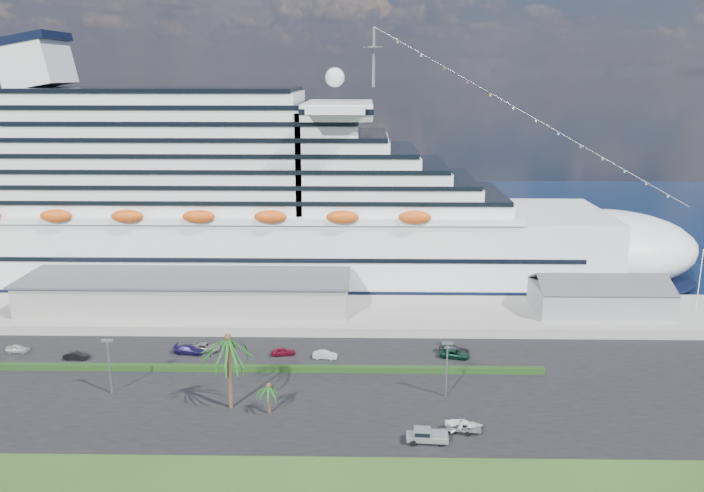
{
  "coord_description": "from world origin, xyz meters",
  "views": [
    {
      "loc": [
        8.28,
        -81.78,
        44.94
      ],
      "look_at": [
        6.19,
        30.0,
        16.62
      ],
      "focal_mm": 35.0,
      "sensor_mm": 36.0,
      "label": 1
    }
  ],
  "objects_px": {
    "pickup_truck": "(427,435)",
    "cruise_ship": "(227,207)",
    "boat_trailer": "(464,425)",
    "parked_car_3": "(189,350)"
  },
  "relations": [
    {
      "from": "cruise_ship",
      "to": "parked_car_3",
      "type": "xyz_separation_m",
      "value": [
        1.12,
        -41.49,
        -15.85
      ]
    },
    {
      "from": "cruise_ship",
      "to": "boat_trailer",
      "type": "xyz_separation_m",
      "value": [
        42.64,
        -66.19,
        -15.52
      ]
    },
    {
      "from": "pickup_truck",
      "to": "cruise_ship",
      "type": "bearing_deg",
      "value": 118.73
    },
    {
      "from": "cruise_ship",
      "to": "pickup_truck",
      "type": "distance_m",
      "value": 79.9
    },
    {
      "from": "cruise_ship",
      "to": "pickup_truck",
      "type": "height_order",
      "value": "cruise_ship"
    },
    {
      "from": "parked_car_3",
      "to": "pickup_truck",
      "type": "relative_size",
      "value": 0.93
    },
    {
      "from": "pickup_truck",
      "to": "boat_trailer",
      "type": "bearing_deg",
      "value": 27.0
    },
    {
      "from": "boat_trailer",
      "to": "cruise_ship",
      "type": "bearing_deg",
      "value": 122.79
    },
    {
      "from": "parked_car_3",
      "to": "boat_trailer",
      "type": "distance_m",
      "value": 48.31
    },
    {
      "from": "parked_car_3",
      "to": "boat_trailer",
      "type": "bearing_deg",
      "value": -112.1
    }
  ]
}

